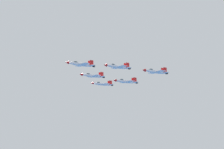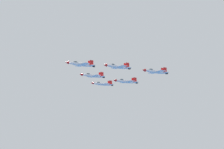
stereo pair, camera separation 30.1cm
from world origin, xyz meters
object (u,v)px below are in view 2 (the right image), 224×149
(jet_left_wingman, at_px, (118,67))
(jet_left_outer, at_px, (156,71))
(jet_right_wingman, at_px, (93,76))
(jet_right_outer, at_px, (103,84))
(jet_slot_rear, at_px, (126,81))
(jet_lead, at_px, (81,64))

(jet_left_wingman, distance_m, jet_left_outer, 20.98)
(jet_right_wingman, xyz_separation_m, jet_right_outer, (-10.82, -17.70, -2.41))
(jet_right_wingman, relative_size, jet_slot_rear, 0.98)
(jet_right_outer, relative_size, jet_slot_rear, 0.97)
(jet_right_outer, distance_m, jet_slot_rear, 26.91)
(jet_right_wingman, height_order, jet_slot_rear, jet_right_wingman)
(jet_right_wingman, bearing_deg, jet_right_outer, -140.37)
(jet_lead, bearing_deg, jet_right_outer, -140.17)
(jet_left_wingman, relative_size, jet_slot_rear, 0.98)
(jet_lead, relative_size, jet_left_outer, 1.03)
(jet_slot_rear, bearing_deg, jet_left_wingman, 40.53)
(jet_right_outer, bearing_deg, jet_right_wingman, 40.32)
(jet_right_wingman, distance_m, jet_slot_rear, 21.11)
(jet_left_wingman, relative_size, jet_right_outer, 1.01)
(jet_lead, distance_m, jet_left_wingman, 20.82)
(jet_lead, height_order, jet_left_wingman, jet_lead)
(jet_lead, distance_m, jet_right_outer, 41.87)
(jet_left_wingman, distance_m, jet_right_outer, 43.46)
(jet_right_outer, bearing_deg, jet_lead, 40.31)
(jet_left_outer, bearing_deg, jet_right_outer, -89.81)
(jet_right_wingman, height_order, jet_left_outer, jet_right_wingman)
(jet_lead, bearing_deg, jet_slot_rear, 179.47)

